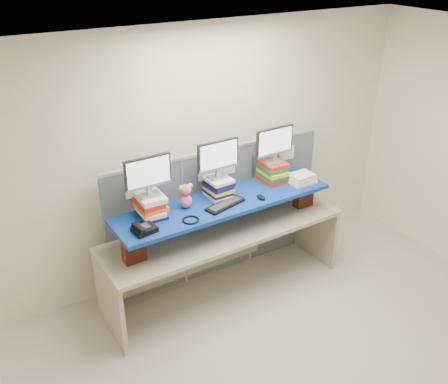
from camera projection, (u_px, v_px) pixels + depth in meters
room at (329, 238)px, 3.92m from camera, size 5.00×4.00×2.80m
cubicle_partition at (218, 212)px, 5.58m from camera, size 2.60×0.06×1.53m
desk at (224, 241)px, 5.27m from camera, size 2.65×0.85×0.80m
brick_pier_left at (134, 248)px, 4.62m from camera, size 0.21×0.12×0.28m
brick_pier_right at (303, 194)px, 5.58m from camera, size 0.21×0.12×0.28m
blue_board at (224, 203)px, 5.06m from camera, size 2.33×0.65×0.04m
book_stack_left at (151, 206)px, 4.74m from camera, size 0.26×0.32×0.21m
book_stack_center at (218, 187)px, 5.09m from camera, size 0.26×0.30×0.21m
book_stack_right at (272, 172)px, 5.43m from camera, size 0.28×0.31×0.22m
monitor_left at (148, 174)px, 4.59m from camera, size 0.46×0.13×0.40m
monitor_center at (218, 157)px, 4.94m from camera, size 0.46×0.13×0.40m
monitor_right at (274, 143)px, 5.27m from camera, size 0.46×0.13×0.40m
keyboard at (225, 205)px, 4.95m from camera, size 0.46×0.25×0.03m
mouse at (261, 197)px, 5.08m from camera, size 0.10×0.13×0.04m
desk_phone at (144, 229)px, 4.51m from camera, size 0.22×0.21×0.08m
headset at (191, 220)px, 4.69m from camera, size 0.19×0.19×0.02m
plush_toy at (186, 196)px, 4.87m from camera, size 0.15×0.11×0.25m
binder_stack at (302, 178)px, 5.41m from camera, size 0.28×0.23×0.10m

